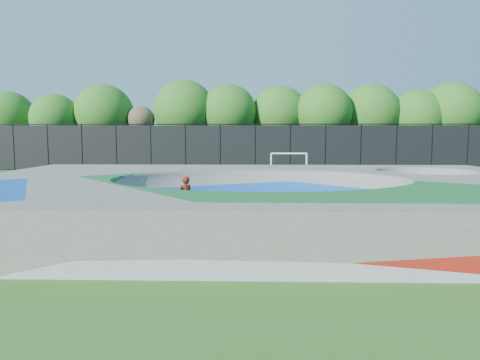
# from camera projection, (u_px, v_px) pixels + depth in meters

# --- Properties ---
(ground) EXTENTS (120.00, 120.00, 0.00)m
(ground) POSITION_uv_depth(u_px,v_px,m) (260.00, 218.00, 15.96)
(ground) COLOR #275818
(ground) RESTS_ON ground
(skate_deck) EXTENTS (22.00, 14.00, 1.50)m
(skate_deck) POSITION_uv_depth(u_px,v_px,m) (260.00, 198.00, 15.88)
(skate_deck) COLOR gray
(skate_deck) RESTS_ON ground
(skater) EXTENTS (0.68, 0.63, 1.56)m
(skater) POSITION_uv_depth(u_px,v_px,m) (185.00, 197.00, 15.78)
(skater) COLOR #B32F0E
(skater) RESTS_ON ground
(skateboard) EXTENTS (0.79, 0.56, 0.05)m
(skateboard) POSITION_uv_depth(u_px,v_px,m) (186.00, 218.00, 15.86)
(skateboard) COLOR black
(skateboard) RESTS_ON ground
(soccer_goal) EXTENTS (2.72, 0.12, 1.79)m
(soccer_goal) POSITION_uv_depth(u_px,v_px,m) (289.00, 160.00, 31.33)
(soccer_goal) COLOR white
(soccer_goal) RESTS_ON ground
(fence) EXTENTS (48.09, 0.09, 4.04)m
(fence) POSITION_uv_depth(u_px,v_px,m) (255.00, 147.00, 36.62)
(fence) COLOR black
(fence) RESTS_ON ground
(treeline) EXTENTS (53.72, 7.22, 8.36)m
(treeline) POSITION_uv_depth(u_px,v_px,m) (267.00, 114.00, 41.43)
(treeline) COLOR #493724
(treeline) RESTS_ON ground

